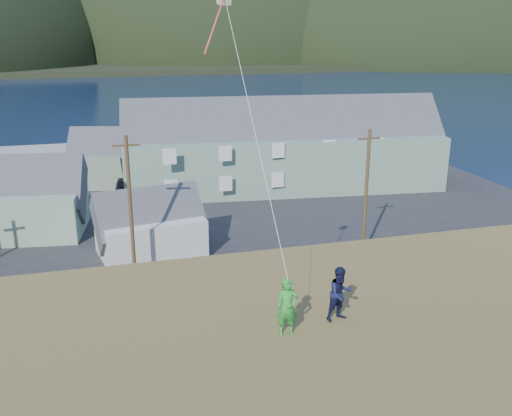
{
  "coord_description": "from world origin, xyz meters",
  "views": [
    {
      "loc": [
        -3.78,
        -32.75,
        15.59
      ],
      "look_at": [
        1.96,
        -11.97,
        8.8
      ],
      "focal_mm": 40.0,
      "sensor_mm": 36.0,
      "label": 1
    }
  ],
  "objects_px": {
    "lodge": "(284,147)",
    "shed_palegreen_near": "(16,200)",
    "kite_flyer_navy": "(340,294)",
    "shed_palegreen_far": "(122,158)",
    "shed_white": "(150,225)",
    "wharf": "(83,156)",
    "kite_flyer_green": "(287,307)"
  },
  "relations": [
    {
      "from": "lodge",
      "to": "shed_palegreen_near",
      "type": "relative_size",
      "value": 2.9
    },
    {
      "from": "shed_palegreen_near",
      "to": "kite_flyer_navy",
      "type": "bearing_deg",
      "value": -59.35
    },
    {
      "from": "shed_palegreen_far",
      "to": "kite_flyer_navy",
      "type": "xyz_separation_m",
      "value": [
        4.49,
        -45.37,
        5.29
      ]
    },
    {
      "from": "kite_flyer_navy",
      "to": "shed_palegreen_near",
      "type": "bearing_deg",
      "value": 100.15
    },
    {
      "from": "shed_white",
      "to": "wharf",
      "type": "bearing_deg",
      "value": 88.38
    },
    {
      "from": "shed_palegreen_near",
      "to": "lodge",
      "type": "bearing_deg",
      "value": 25.55
    },
    {
      "from": "wharf",
      "to": "kite_flyer_navy",
      "type": "bearing_deg",
      "value": -81.5
    },
    {
      "from": "wharf",
      "to": "shed_palegreen_far",
      "type": "distance_m",
      "value": 14.05
    },
    {
      "from": "wharf",
      "to": "lodge",
      "type": "relative_size",
      "value": 0.8
    },
    {
      "from": "lodge",
      "to": "kite_flyer_green",
      "type": "xyz_separation_m",
      "value": [
        -12.98,
        -39.89,
        3.76
      ]
    },
    {
      "from": "wharf",
      "to": "kite_flyer_green",
      "type": "relative_size",
      "value": 15.2
    },
    {
      "from": "lodge",
      "to": "shed_palegreen_far",
      "type": "xyz_separation_m",
      "value": [
        -15.67,
        5.88,
        -1.54
      ]
    },
    {
      "from": "lodge",
      "to": "kite_flyer_green",
      "type": "relative_size",
      "value": 18.98
    },
    {
      "from": "lodge",
      "to": "shed_palegreen_near",
      "type": "xyz_separation_m",
      "value": [
        -24.42,
        -7.71,
        -1.45
      ]
    },
    {
      "from": "kite_flyer_green",
      "to": "lodge",
      "type": "bearing_deg",
      "value": 81.71
    },
    {
      "from": "shed_white",
      "to": "kite_flyer_green",
      "type": "height_order",
      "value": "kite_flyer_green"
    },
    {
      "from": "lodge",
      "to": "shed_palegreen_far",
      "type": "bearing_deg",
      "value": 165.6
    },
    {
      "from": "shed_palegreen_near",
      "to": "shed_white",
      "type": "xyz_separation_m",
      "value": [
        9.6,
        -7.23,
        -0.55
      ]
    },
    {
      "from": "lodge",
      "to": "shed_white",
      "type": "relative_size",
      "value": 3.96
    },
    {
      "from": "shed_palegreen_near",
      "to": "shed_white",
      "type": "height_order",
      "value": "shed_palegreen_near"
    },
    {
      "from": "shed_palegreen_far",
      "to": "kite_flyer_green",
      "type": "xyz_separation_m",
      "value": [
        2.69,
        -45.77,
        5.3
      ]
    },
    {
      "from": "lodge",
      "to": "shed_palegreen_near",
      "type": "distance_m",
      "value": 25.65
    },
    {
      "from": "shed_palegreen_near",
      "to": "kite_flyer_green",
      "type": "distance_m",
      "value": 34.55
    },
    {
      "from": "shed_palegreen_near",
      "to": "kite_flyer_green",
      "type": "relative_size",
      "value": 6.55
    },
    {
      "from": "wharf",
      "to": "shed_palegreen_far",
      "type": "relative_size",
      "value": 2.19
    },
    {
      "from": "lodge",
      "to": "kite_flyer_green",
      "type": "height_order",
      "value": "lodge"
    },
    {
      "from": "lodge",
      "to": "shed_palegreen_far",
      "type": "distance_m",
      "value": 16.81
    },
    {
      "from": "shed_palegreen_far",
      "to": "shed_palegreen_near",
      "type": "bearing_deg",
      "value": -108.56
    },
    {
      "from": "kite_flyer_green",
      "to": "kite_flyer_navy",
      "type": "distance_m",
      "value": 1.84
    },
    {
      "from": "shed_white",
      "to": "shed_palegreen_far",
      "type": "distance_m",
      "value": 20.84
    },
    {
      "from": "shed_palegreen_far",
      "to": "lodge",
      "type": "bearing_deg",
      "value": -6.36
    },
    {
      "from": "shed_white",
      "to": "kite_flyer_navy",
      "type": "relative_size",
      "value": 4.85
    }
  ]
}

